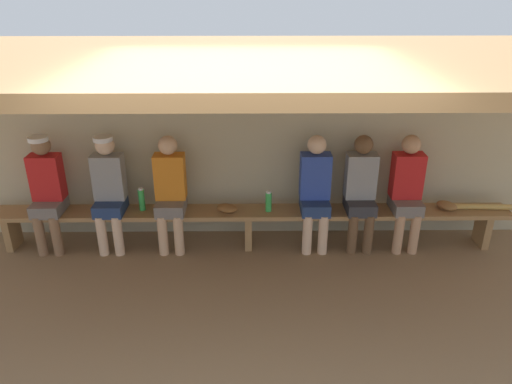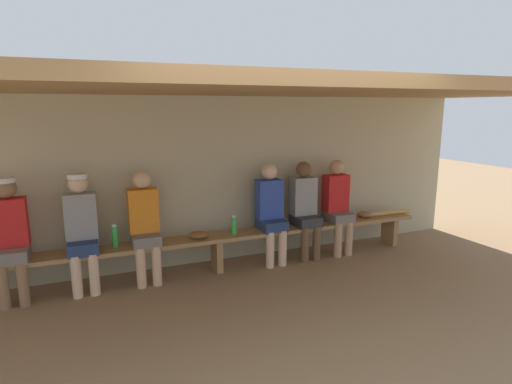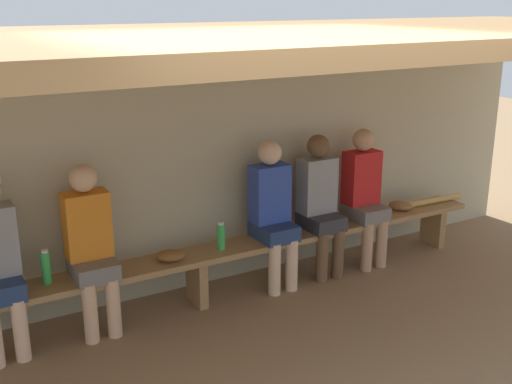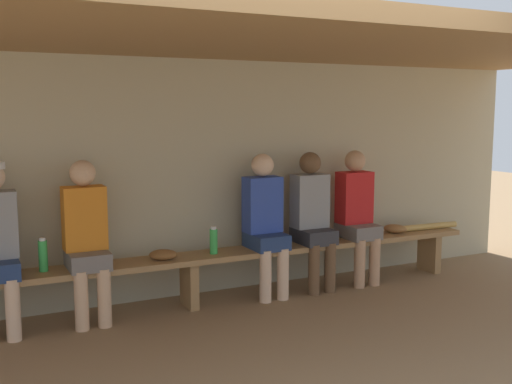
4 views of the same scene
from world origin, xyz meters
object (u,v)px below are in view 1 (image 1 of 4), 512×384
Objects in this scene: player_in_red at (109,188)px; player_leftmost at (170,189)px; player_middle at (315,189)px; water_bottle_green at (269,202)px; water_bottle_blue at (142,200)px; baseball_glove_worn at (447,206)px; player_in_white at (361,188)px; baseball_glove_tan at (227,208)px; player_shirtless_tan at (47,188)px; player_in_blue at (407,188)px; bench at (248,216)px; baseball_bat at (479,207)px.

player_leftmost is (0.69, -0.00, -0.02)m from player_in_red.
player_leftmost and player_middle have the same top height.
water_bottle_green is 0.90× the size of water_bottle_blue.
baseball_glove_worn is (1.53, 0.01, -0.22)m from player_middle.
baseball_glove_tan is at bearing -178.67° from player_in_white.
player_in_blue is at bearing -0.01° from player_shirtless_tan.
player_in_blue is at bearing 0.00° from player_in_white.
player_middle is 3.01m from player_shirtless_tan.
player_leftmost is (-2.15, 0.00, 0.00)m from player_in_white.
player_in_white is at bearing 0.14° from bench.
water_bottle_blue is at bearing 178.67° from bench.
bench is at bearing -132.70° from baseball_glove_worn.
baseball_bat is at bearing -0.04° from player_shirtless_tan.
player_shirtless_tan is at bearing -132.89° from baseball_glove_worn.
player_shirtless_tan is 5.46× the size of water_bottle_green.
bench is 24.36× the size of water_bottle_green.
water_bottle_blue is (0.35, 0.02, -0.16)m from player_in_red.
player_in_red is 3.36m from player_in_blue.
water_bottle_green is at bearing -177.19° from baseball_bat.
player_leftmost is at bearing 180.00° from player_in_white.
player_in_blue reaches higher than baseball_glove_worn.
bench is 2.66m from baseball_bat.
water_bottle_green is (1.11, -0.02, -0.15)m from player_leftmost.
baseball_bat is (3.87, -0.03, -0.10)m from water_bottle_blue.
player_in_white is 1.04m from baseball_glove_worn.
baseball_glove_worn is (3.50, -0.02, -0.09)m from water_bottle_blue.
player_in_red is 1.80m from water_bottle_green.
player_in_blue is (3.36, -0.00, -0.02)m from player_in_red.
player_shirtless_tan is 1.55× the size of baseball_bat.
player_in_white is 5.56× the size of baseball_glove_worn.
bench is 4.49× the size of player_middle.
baseball_glove_worn is at bearing 0.32° from player_middle.
baseball_glove_tan is at bearing -132.00° from baseball_glove_worn.
water_bottle_blue is at bearing -177.94° from baseball_bat.
player_middle is 4.89× the size of water_bottle_blue.
player_leftmost is at bearing -0.02° from player_shirtless_tan.
player_in_red is 1.01× the size of player_in_blue.
player_in_blue and player_middle have the same top height.
player_leftmost is at bearing 180.00° from player_middle.
baseball_bat is at bearing 0.34° from water_bottle_green.
player_shirtless_tan is 4.92m from baseball_bat.
baseball_glove_worn is 0.37m from baseball_bat.
player_leftmost is 1.54× the size of baseball_bat.
player_shirtless_tan is at bearing 21.17° from baseball_glove_tan.
baseball_glove_worn is (3.16, 0.01, -0.22)m from player_leftmost.
water_bottle_green is 2.42m from baseball_bat.
player_in_white is 2.15m from player_leftmost.
water_bottle_green is 0.48m from baseball_glove_tan.
player_middle reaches higher than water_bottle_green.
baseball_bat is (0.86, -0.00, -0.24)m from player_in_blue.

